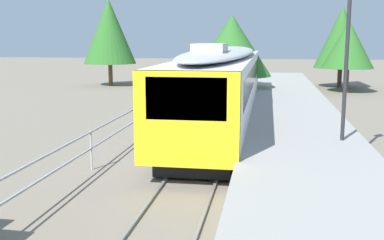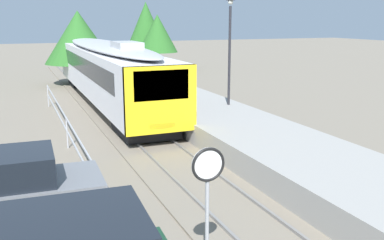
# 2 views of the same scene
# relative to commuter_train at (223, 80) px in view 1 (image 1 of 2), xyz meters

# --- Properties ---
(ground_plane) EXTENTS (160.00, 160.00, 0.00)m
(ground_plane) POSITION_rel_commuter_train_xyz_m (-3.00, -7.39, -2.15)
(ground_plane) COLOR slate
(track_rails) EXTENTS (3.20, 60.00, 0.14)m
(track_rails) POSITION_rel_commuter_train_xyz_m (0.00, -7.39, -2.11)
(track_rails) COLOR slate
(track_rails) RESTS_ON ground
(commuter_train) EXTENTS (2.82, 20.46, 3.74)m
(commuter_train) POSITION_rel_commuter_train_xyz_m (0.00, 0.00, 0.00)
(commuter_train) COLOR silver
(commuter_train) RESTS_ON track_rails
(station_platform) EXTENTS (3.90, 60.00, 0.90)m
(station_platform) POSITION_rel_commuter_train_xyz_m (3.25, -7.39, -1.70)
(station_platform) COLOR #999691
(station_platform) RESTS_ON ground
(platform_lamp_mid_platform) EXTENTS (0.34, 0.34, 5.35)m
(platform_lamp_mid_platform) POSITION_rel_commuter_train_xyz_m (4.44, -6.91, 2.47)
(platform_lamp_mid_platform) COLOR #232328
(platform_lamp_mid_platform) RESTS_ON station_platform
(tree_behind_carpark) EXTENTS (4.41, 4.41, 6.65)m
(tree_behind_carpark) POSITION_rel_commuter_train_xyz_m (8.01, 18.88, 1.98)
(tree_behind_carpark) COLOR brown
(tree_behind_carpark) RESTS_ON ground
(tree_behind_station_far) EXTENTS (5.12, 5.12, 5.55)m
(tree_behind_station_far) POSITION_rel_commuter_train_xyz_m (-0.27, 8.66, 1.45)
(tree_behind_station_far) COLOR brown
(tree_behind_station_far) RESTS_ON ground
(tree_distant_left) EXTENTS (4.47, 4.47, 7.37)m
(tree_distant_left) POSITION_rel_commuter_train_xyz_m (-11.38, 17.18, 2.48)
(tree_distant_left) COLOR brown
(tree_distant_left) RESTS_ON ground
(tree_distant_centre) EXTENTS (3.82, 3.82, 5.36)m
(tree_distant_centre) POSITION_rel_commuter_train_xyz_m (7.92, 14.86, 1.44)
(tree_distant_centre) COLOR brown
(tree_distant_centre) RESTS_ON ground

